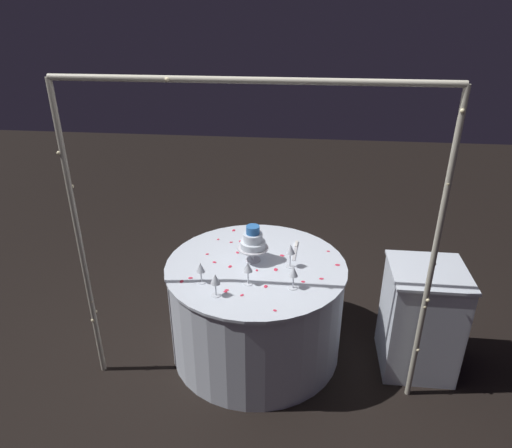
{
  "coord_description": "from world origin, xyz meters",
  "views": [
    {
      "loc": [
        -0.3,
        2.81,
        2.47
      ],
      "look_at": [
        0.0,
        0.0,
        1.08
      ],
      "focal_mm": 32.51,
      "sensor_mm": 36.0,
      "label": 1
    }
  ],
  "objects_px": {
    "main_table": "(256,308)",
    "side_table": "(420,319)",
    "cake_knife": "(295,249)",
    "tiered_cake": "(253,241)",
    "wine_glass_3": "(293,272)",
    "decorative_arch": "(250,202)",
    "wine_glass_4": "(215,280)",
    "wine_glass_2": "(290,250)",
    "wine_glass_1": "(248,268)",
    "wine_glass_0": "(201,269)"
  },
  "relations": [
    {
      "from": "main_table",
      "to": "wine_glass_3",
      "type": "distance_m",
      "value": 0.63
    },
    {
      "from": "wine_glass_3",
      "to": "wine_glass_4",
      "type": "xyz_separation_m",
      "value": [
        0.48,
        0.14,
        -0.0
      ]
    },
    {
      "from": "decorative_arch",
      "to": "wine_glass_4",
      "type": "relative_size",
      "value": 14.01
    },
    {
      "from": "wine_glass_1",
      "to": "wine_glass_2",
      "type": "bearing_deg",
      "value": -136.9
    },
    {
      "from": "main_table",
      "to": "cake_knife",
      "type": "height_order",
      "value": "cake_knife"
    },
    {
      "from": "wine_glass_3",
      "to": "wine_glass_1",
      "type": "bearing_deg",
      "value": -3.58
    },
    {
      "from": "main_table",
      "to": "wine_glass_1",
      "type": "xyz_separation_m",
      "value": [
        0.03,
        0.25,
        0.5
      ]
    },
    {
      "from": "main_table",
      "to": "cake_knife",
      "type": "xyz_separation_m",
      "value": [
        -0.27,
        -0.24,
        0.38
      ]
    },
    {
      "from": "main_table",
      "to": "wine_glass_3",
      "type": "bearing_deg",
      "value": 135.49
    },
    {
      "from": "tiered_cake",
      "to": "wine_glass_3",
      "type": "relative_size",
      "value": 1.69
    },
    {
      "from": "decorative_arch",
      "to": "tiered_cake",
      "type": "distance_m",
      "value": 0.63
    },
    {
      "from": "tiered_cake",
      "to": "wine_glass_0",
      "type": "distance_m",
      "value": 0.45
    },
    {
      "from": "wine_glass_2",
      "to": "wine_glass_4",
      "type": "xyz_separation_m",
      "value": [
        0.45,
        0.41,
        -0.02
      ]
    },
    {
      "from": "wine_glass_1",
      "to": "wine_glass_3",
      "type": "relative_size",
      "value": 0.99
    },
    {
      "from": "side_table",
      "to": "decorative_arch",
      "type": "bearing_deg",
      "value": 14.8
    },
    {
      "from": "tiered_cake",
      "to": "wine_glass_3",
      "type": "bearing_deg",
      "value": 132.66
    },
    {
      "from": "wine_glass_4",
      "to": "wine_glass_1",
      "type": "bearing_deg",
      "value": -140.31
    },
    {
      "from": "wine_glass_3",
      "to": "wine_glass_2",
      "type": "bearing_deg",
      "value": -83.45
    },
    {
      "from": "wine_glass_0",
      "to": "wine_glass_1",
      "type": "bearing_deg",
      "value": -177.34
    },
    {
      "from": "decorative_arch",
      "to": "side_table",
      "type": "bearing_deg",
      "value": -165.2
    },
    {
      "from": "decorative_arch",
      "to": "wine_glass_3",
      "type": "height_order",
      "value": "decorative_arch"
    },
    {
      "from": "wine_glass_1",
      "to": "wine_glass_4",
      "type": "xyz_separation_m",
      "value": [
        0.19,
        0.16,
        -0.0
      ]
    },
    {
      "from": "main_table",
      "to": "wine_glass_0",
      "type": "bearing_deg",
      "value": 37.84
    },
    {
      "from": "wine_glass_1",
      "to": "wine_glass_2",
      "type": "xyz_separation_m",
      "value": [
        -0.27,
        -0.25,
        0.01
      ]
    },
    {
      "from": "wine_glass_3",
      "to": "wine_glass_0",
      "type": "bearing_deg",
      "value": -0.39
    },
    {
      "from": "main_table",
      "to": "wine_glass_2",
      "type": "distance_m",
      "value": 0.57
    },
    {
      "from": "main_table",
      "to": "tiered_cake",
      "type": "bearing_deg",
      "value": -64.14
    },
    {
      "from": "decorative_arch",
      "to": "wine_glass_4",
      "type": "xyz_separation_m",
      "value": [
        0.21,
        0.05,
        -0.52
      ]
    },
    {
      "from": "decorative_arch",
      "to": "wine_glass_1",
      "type": "distance_m",
      "value": 0.53
    },
    {
      "from": "main_table",
      "to": "decorative_arch",
      "type": "bearing_deg",
      "value": 90.0
    },
    {
      "from": "main_table",
      "to": "cake_knife",
      "type": "relative_size",
      "value": 4.38
    },
    {
      "from": "main_table",
      "to": "wine_glass_3",
      "type": "relative_size",
      "value": 7.93
    },
    {
      "from": "decorative_arch",
      "to": "wine_glass_4",
      "type": "bearing_deg",
      "value": 13.28
    },
    {
      "from": "cake_knife",
      "to": "wine_glass_1",
      "type": "bearing_deg",
      "value": 58.66
    },
    {
      "from": "wine_glass_2",
      "to": "cake_knife",
      "type": "bearing_deg",
      "value": -97.6
    },
    {
      "from": "wine_glass_1",
      "to": "main_table",
      "type": "bearing_deg",
      "value": -96.17
    },
    {
      "from": "wine_glass_0",
      "to": "cake_knife",
      "type": "height_order",
      "value": "wine_glass_0"
    },
    {
      "from": "wine_glass_2",
      "to": "decorative_arch",
      "type": "bearing_deg",
      "value": 55.88
    },
    {
      "from": "wine_glass_3",
      "to": "cake_knife",
      "type": "relative_size",
      "value": 0.55
    },
    {
      "from": "main_table",
      "to": "wine_glass_0",
      "type": "height_order",
      "value": "wine_glass_0"
    },
    {
      "from": "cake_knife",
      "to": "main_table",
      "type": "bearing_deg",
      "value": 41.79
    },
    {
      "from": "wine_glass_3",
      "to": "wine_glass_4",
      "type": "distance_m",
      "value": 0.5
    },
    {
      "from": "tiered_cake",
      "to": "wine_glass_0",
      "type": "height_order",
      "value": "tiered_cake"
    },
    {
      "from": "wine_glass_2",
      "to": "wine_glass_3",
      "type": "distance_m",
      "value": 0.27
    },
    {
      "from": "main_table",
      "to": "wine_glass_1",
      "type": "relative_size",
      "value": 8.01
    },
    {
      "from": "main_table",
      "to": "side_table",
      "type": "bearing_deg",
      "value": 178.07
    },
    {
      "from": "decorative_arch",
      "to": "wine_glass_0",
      "type": "xyz_separation_m",
      "value": [
        0.34,
        -0.09,
        -0.53
      ]
    },
    {
      "from": "wine_glass_0",
      "to": "cake_knife",
      "type": "xyz_separation_m",
      "value": [
        -0.61,
        -0.51,
        -0.1
      ]
    },
    {
      "from": "decorative_arch",
      "to": "wine_glass_3",
      "type": "xyz_separation_m",
      "value": [
        -0.27,
        -0.09,
        -0.52
      ]
    },
    {
      "from": "side_table",
      "to": "wine_glass_3",
      "type": "height_order",
      "value": "wine_glass_3"
    }
  ]
}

